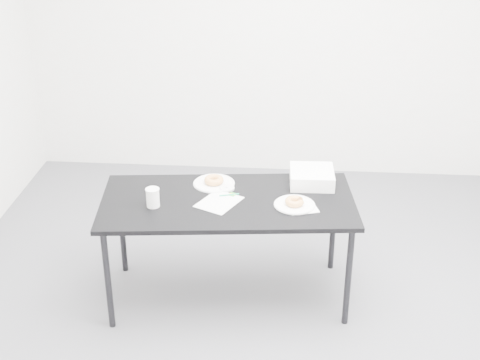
# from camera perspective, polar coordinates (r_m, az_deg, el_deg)

# --- Properties ---
(floor) EXTENTS (4.00, 4.00, 0.00)m
(floor) POSITION_cam_1_polar(r_m,az_deg,el_deg) (4.23, 1.00, -10.64)
(floor) COLOR #48474C
(floor) RESTS_ON ground
(wall_back) EXTENTS (4.00, 0.02, 2.70)m
(wall_back) POSITION_cam_1_polar(r_m,az_deg,el_deg) (5.51, 2.43, 13.79)
(wall_back) COLOR white
(wall_back) RESTS_ON floor
(table) EXTENTS (1.56, 0.85, 0.69)m
(table) POSITION_cam_1_polar(r_m,az_deg,el_deg) (3.98, -1.05, -2.37)
(table) COLOR black
(table) RESTS_ON floor
(scorecard) EXTENTS (0.29, 0.32, 0.00)m
(scorecard) POSITION_cam_1_polar(r_m,az_deg,el_deg) (3.94, -1.80, -1.88)
(scorecard) COLOR white
(scorecard) RESTS_ON table
(logo_patch) EXTENTS (0.06, 0.06, 0.00)m
(logo_patch) POSITION_cam_1_polar(r_m,az_deg,el_deg) (4.01, -0.65, -1.24)
(logo_patch) COLOR green
(logo_patch) RESTS_ON scorecard
(pen) EXTENTS (0.12, 0.04, 0.01)m
(pen) POSITION_cam_1_polar(r_m,az_deg,el_deg) (4.00, -0.94, -1.27)
(pen) COLOR #0D9360
(pen) RESTS_ON scorecard
(napkin) EXTENTS (0.21, 0.21, 0.00)m
(napkin) POSITION_cam_1_polar(r_m,az_deg,el_deg) (3.89, 5.28, -2.31)
(napkin) COLOR white
(napkin) RESTS_ON table
(plate_near) EXTENTS (0.24, 0.24, 0.01)m
(plate_near) POSITION_cam_1_polar(r_m,az_deg,el_deg) (3.91, 4.67, -2.12)
(plate_near) COLOR white
(plate_near) RESTS_ON napkin
(donut_near) EXTENTS (0.13, 0.13, 0.04)m
(donut_near) POSITION_cam_1_polar(r_m,az_deg,el_deg) (3.89, 4.68, -1.83)
(donut_near) COLOR #D08B41
(donut_near) RESTS_ON plate_near
(plate_far) EXTENTS (0.26, 0.26, 0.01)m
(plate_far) POSITION_cam_1_polar(r_m,az_deg,el_deg) (4.15, -2.24, -0.29)
(plate_far) COLOR white
(plate_far) RESTS_ON table
(donut_far) EXTENTS (0.15, 0.15, 0.04)m
(donut_far) POSITION_cam_1_polar(r_m,az_deg,el_deg) (4.14, -2.24, -0.00)
(donut_far) COLOR #D08B41
(donut_far) RESTS_ON plate_far
(coffee_cup) EXTENTS (0.08, 0.08, 0.11)m
(coffee_cup) POSITION_cam_1_polar(r_m,az_deg,el_deg) (3.90, -7.45, -1.49)
(coffee_cup) COLOR white
(coffee_cup) RESTS_ON table
(cup_lid) EXTENTS (0.09, 0.09, 0.01)m
(cup_lid) POSITION_cam_1_polar(r_m,az_deg,el_deg) (4.08, -1.12, -0.70)
(cup_lid) COLOR silver
(cup_lid) RESTS_ON table
(bakery_box) EXTENTS (0.28, 0.28, 0.09)m
(bakery_box) POSITION_cam_1_polar(r_m,az_deg,el_deg) (4.16, 6.15, 0.27)
(bakery_box) COLOR white
(bakery_box) RESTS_ON table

